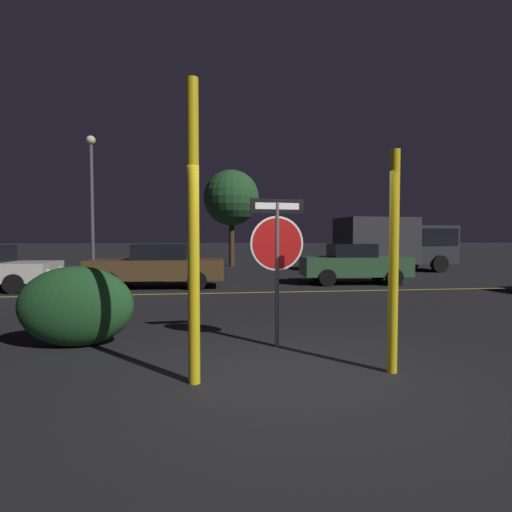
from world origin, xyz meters
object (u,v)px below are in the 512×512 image
(stop_sign, at_px, (277,244))
(yellow_pole_left, at_px, (193,233))
(yellow_pole_right, at_px, (394,262))
(delivery_truck, at_px, (396,242))
(street_lamp, at_px, (92,189))
(hedge_bush_1, at_px, (76,306))
(passing_car_3, at_px, (354,264))
(tree_0, at_px, (231,198))
(passing_car_2, at_px, (158,266))

(stop_sign, xyz_separation_m, yellow_pole_left, (-1.22, -1.39, 0.14))
(yellow_pole_right, relative_size, delivery_truck, 0.47)
(stop_sign, xyz_separation_m, street_lamp, (-6.01, 12.42, 2.22))
(street_lamp, bearing_deg, stop_sign, -64.18)
(hedge_bush_1, distance_m, street_lamp, 12.73)
(stop_sign, distance_m, yellow_pole_right, 1.82)
(passing_car_3, distance_m, street_lamp, 11.64)
(delivery_truck, bearing_deg, stop_sign, -37.53)
(yellow_pole_left, height_order, hedge_bush_1, yellow_pole_left)
(street_lamp, distance_m, tree_0, 8.44)
(yellow_pole_left, height_order, passing_car_3, yellow_pole_left)
(hedge_bush_1, xyz_separation_m, passing_car_3, (7.44, 7.69, 0.11))
(stop_sign, relative_size, hedge_bush_1, 1.31)
(tree_0, bearing_deg, delivery_truck, -30.07)
(yellow_pole_left, relative_size, passing_car_2, 0.75)
(passing_car_2, bearing_deg, yellow_pole_left, -169.16)
(yellow_pole_left, height_order, street_lamp, street_lamp)
(passing_car_2, bearing_deg, street_lamp, 37.87)
(yellow_pole_right, relative_size, street_lamp, 0.45)
(passing_car_3, height_order, street_lamp, street_lamp)
(tree_0, bearing_deg, stop_sign, -91.62)
(passing_car_3, relative_size, street_lamp, 0.66)
(yellow_pole_left, distance_m, passing_car_2, 9.35)
(yellow_pole_left, bearing_deg, yellow_pole_right, 1.28)
(passing_car_2, height_order, delivery_truck, delivery_truck)
(passing_car_3, bearing_deg, tree_0, -153.69)
(delivery_truck, bearing_deg, street_lamp, -91.68)
(yellow_pole_left, relative_size, yellow_pole_right, 1.26)
(yellow_pole_left, relative_size, hedge_bush_1, 2.01)
(yellow_pole_left, distance_m, street_lamp, 14.76)
(yellow_pole_right, height_order, delivery_truck, yellow_pole_right)
(stop_sign, bearing_deg, street_lamp, 111.22)
(hedge_bush_1, bearing_deg, yellow_pole_right, -22.49)
(passing_car_3, bearing_deg, delivery_truck, 144.72)
(stop_sign, height_order, tree_0, tree_0)
(passing_car_2, distance_m, passing_car_3, 7.04)
(yellow_pole_left, relative_size, passing_car_3, 0.86)
(hedge_bush_1, distance_m, tree_0, 18.04)
(yellow_pole_left, height_order, tree_0, tree_0)
(passing_car_2, relative_size, delivery_truck, 0.78)
(passing_car_2, height_order, passing_car_3, passing_car_3)
(yellow_pole_left, distance_m, yellow_pole_right, 2.47)
(passing_car_3, xyz_separation_m, tree_0, (-3.87, 9.66, 3.31))
(hedge_bush_1, relative_size, tree_0, 0.30)
(stop_sign, bearing_deg, passing_car_3, 57.16)
(yellow_pole_left, xyz_separation_m, hedge_bush_1, (-1.85, 1.83, -1.11))
(yellow_pole_right, bearing_deg, passing_car_2, 113.03)
(stop_sign, xyz_separation_m, hedge_bush_1, (-3.07, 0.44, -0.97))
(yellow_pole_left, distance_m, tree_0, 19.39)
(delivery_truck, bearing_deg, passing_car_3, -44.29)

